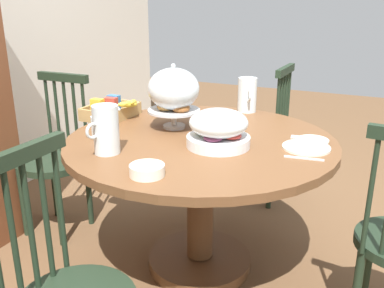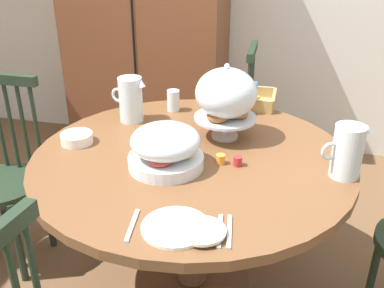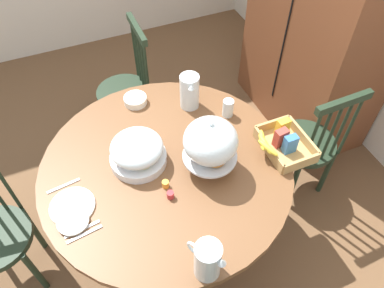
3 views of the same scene
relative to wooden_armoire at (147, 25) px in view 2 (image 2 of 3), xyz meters
The scene contains 18 objects.
wooden_armoire is the anchor object (origin of this frame).
dining_table 1.62m from the wooden_armoire, 65.00° to the right, with size 1.35×1.35×0.74m.
windsor_chair_near_window 0.96m from the wooden_armoire, 33.85° to the right, with size 0.40×0.40×0.97m.
windsor_chair_by_cabinet 1.52m from the wooden_armoire, 102.71° to the right, with size 0.40×0.40×0.97m.
pastry_stand_with_dome 1.43m from the wooden_armoire, 57.74° to the right, with size 0.28×0.28×0.34m.
fruit_platter_covered 1.66m from the wooden_armoire, 69.25° to the right, with size 0.30×0.30×0.18m.
orange_juice_pitcher 1.93m from the wooden_armoire, 48.92° to the right, with size 0.19×0.11×0.21m.
milk_pitcher 1.17m from the wooden_armoire, 75.74° to the right, with size 0.20×0.12×0.22m.
cereal_basket 1.14m from the wooden_armoire, 44.69° to the right, with size 0.32×0.30×0.12m.
china_plate_large 2.07m from the wooden_armoire, 69.32° to the right, with size 0.22×0.22×0.01m, color white.
china_plate_small 2.11m from the wooden_armoire, 67.17° to the right, with size 0.15×0.15×0.01m, color white.
cereal_bowl 1.44m from the wooden_armoire, 84.46° to the right, with size 0.14×0.14×0.04m, color white.
drinking_glass 1.07m from the wooden_armoire, 64.57° to the right, with size 0.06×0.06×0.11m, color silver.
jam_jar_strawberry 1.71m from the wooden_armoire, 59.60° to the right, with size 0.04×0.04×0.04m, color #B7282D.
jam_jar_apricot 1.68m from the wooden_armoire, 61.68° to the right, with size 0.04×0.04×0.04m, color orange.
table_knife 2.11m from the wooden_armoire, 65.59° to the right, with size 0.17×0.01×0.01m, color silver.
dinner_fork 2.12m from the wooden_armoire, 64.81° to the right, with size 0.17×0.01×0.01m, color silver.
soup_spoon 2.04m from the wooden_armoire, 73.17° to the right, with size 0.17×0.01×0.01m, color silver.
Camera 2 is at (0.39, -1.52, 1.60)m, focal length 41.39 mm.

